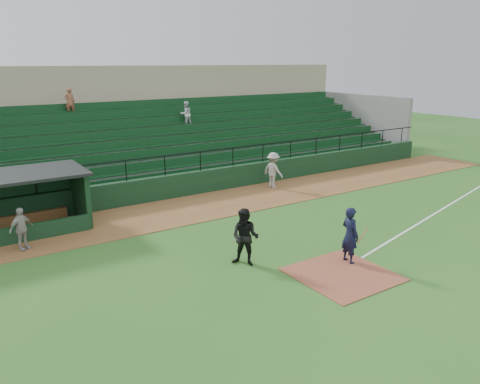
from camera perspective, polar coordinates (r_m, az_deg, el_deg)
ground at (r=16.55m, az=9.74°, el=-8.55°), size 90.00×90.00×0.00m
warning_track at (r=22.62m, az=-4.21°, el=-1.69°), size 40.00×4.00×0.03m
home_plate_dirt at (r=15.91m, az=12.23°, el=-9.66°), size 3.00×3.00×0.03m
foul_line at (r=23.11m, az=22.31°, el=-2.50°), size 17.49×4.44×0.01m
stadium_structure at (r=29.61m, az=-12.46°, el=6.63°), size 38.00×13.08×6.40m
batter_at_plate at (r=16.52m, az=13.11°, el=-5.09°), size 1.05×0.74×1.97m
umpire at (r=15.90m, az=0.64°, el=-5.49°), size 1.18×1.22×1.98m
runner at (r=25.69m, az=4.02°, el=2.66°), size 0.95×1.36×1.92m
dugout_player_a at (r=18.89m, az=-24.86°, el=-4.05°), size 1.01×0.78×1.60m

